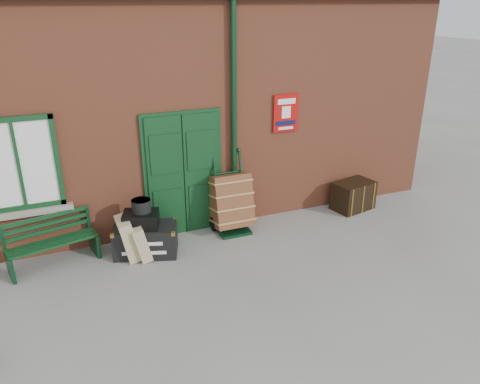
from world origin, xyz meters
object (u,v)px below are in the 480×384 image
bench (51,241)px  houdini_trunk (146,240)px  porter_trolley (231,201)px  dark_trunk (353,196)px

bench → houdini_trunk: (1.46, -0.22, -0.17)m
bench → houdini_trunk: bench is taller
porter_trolley → dark_trunk: (2.65, -0.09, -0.27)m
porter_trolley → bench: bearing=-177.9°
houdini_trunk → porter_trolley: bearing=28.8°
bench → dark_trunk: size_ratio=1.78×
bench → houdini_trunk: size_ratio=1.39×
houdini_trunk → dark_trunk: dark_trunk is taller
porter_trolley → dark_trunk: size_ratio=1.80×
dark_trunk → houdini_trunk: bearing=170.7°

